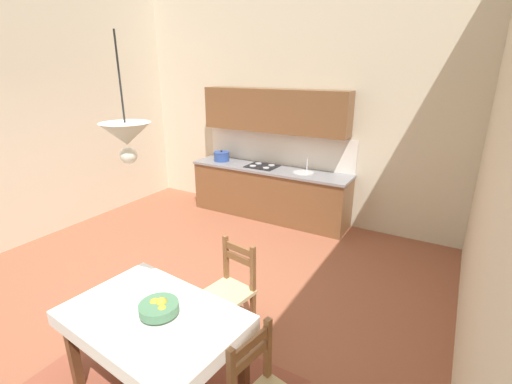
# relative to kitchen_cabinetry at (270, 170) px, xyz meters

# --- Properties ---
(ground_plane) EXTENTS (6.34, 6.90, 0.10)m
(ground_plane) POSITION_rel_kitchen_cabinetry_xyz_m (0.19, -2.88, -0.91)
(ground_plane) COLOR #99563D
(wall_back) EXTENTS (6.34, 0.12, 4.14)m
(wall_back) POSITION_rel_kitchen_cabinetry_xyz_m (0.19, 0.33, 1.21)
(wall_back) COLOR beige
(wall_back) RESTS_ON ground_plane
(kitchen_cabinetry) EXTENTS (2.84, 0.63, 2.20)m
(kitchen_cabinetry) POSITION_rel_kitchen_cabinetry_xyz_m (0.00, 0.00, 0.00)
(kitchen_cabinetry) COLOR brown
(kitchen_cabinetry) RESTS_ON ground_plane
(dining_table) EXTENTS (1.45, 1.04, 0.75)m
(dining_table) POSITION_rel_kitchen_cabinetry_xyz_m (0.98, -3.74, -0.23)
(dining_table) COLOR #56331C
(dining_table) RESTS_ON ground_plane
(dining_chair_kitchen_side) EXTENTS (0.48, 0.48, 0.93)m
(dining_chair_kitchen_side) POSITION_rel_kitchen_cabinetry_xyz_m (1.06, -2.82, -0.41)
(dining_chair_kitchen_side) COLOR #D1BC89
(dining_chair_kitchen_side) RESTS_ON ground_plane
(fruit_bowl) EXTENTS (0.30, 0.30, 0.12)m
(fruit_bowl) POSITION_rel_kitchen_cabinetry_xyz_m (1.03, -3.72, -0.04)
(fruit_bowl) COLOR #4C7F5B
(fruit_bowl) RESTS_ON dining_table
(pendant_lamp) EXTENTS (0.32, 0.32, 0.80)m
(pendant_lamp) POSITION_rel_kitchen_cabinetry_xyz_m (0.95, -3.77, 1.26)
(pendant_lamp) COLOR black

